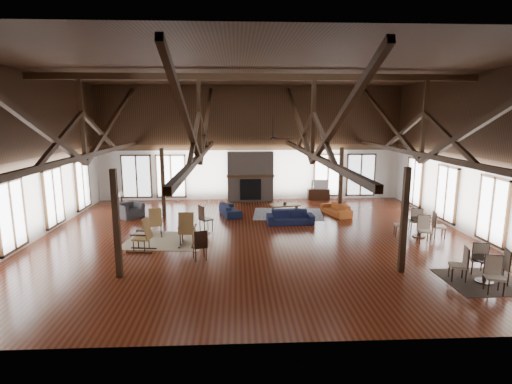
{
  "coord_description": "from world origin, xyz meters",
  "views": [
    {
      "loc": [
        -0.7,
        -14.18,
        4.42
      ],
      "look_at": [
        0.03,
        1.0,
        1.53
      ],
      "focal_mm": 28.0,
      "sensor_mm": 36.0,
      "label": 1
    }
  ],
  "objects_px": {
    "sofa_orange": "(336,209)",
    "cafe_table_far": "(420,224)",
    "coffee_table": "(285,206)",
    "sofa_navy_left": "(230,210)",
    "cafe_table_near": "(486,266)",
    "tv_console": "(319,194)",
    "sofa_navy_front": "(290,217)",
    "armchair": "(130,210)"
  },
  "relations": [
    {
      "from": "sofa_orange",
      "to": "cafe_table_far",
      "type": "height_order",
      "value": "cafe_table_far"
    },
    {
      "from": "coffee_table",
      "to": "cafe_table_far",
      "type": "height_order",
      "value": "cafe_table_far"
    },
    {
      "from": "sofa_navy_left",
      "to": "coffee_table",
      "type": "height_order",
      "value": "sofa_navy_left"
    },
    {
      "from": "cafe_table_far",
      "to": "cafe_table_near",
      "type": "bearing_deg",
      "value": -91.44
    },
    {
      "from": "tv_console",
      "to": "cafe_table_near",
      "type": "bearing_deg",
      "value": -78.46
    },
    {
      "from": "coffee_table",
      "to": "cafe_table_far",
      "type": "xyz_separation_m",
      "value": [
        4.61,
        -3.55,
        0.04
      ]
    },
    {
      "from": "cafe_table_far",
      "to": "sofa_navy_left",
      "type": "bearing_deg",
      "value": 152.64
    },
    {
      "from": "sofa_navy_front",
      "to": "coffee_table",
      "type": "xyz_separation_m",
      "value": [
        -0.05,
        1.52,
        0.15
      ]
    },
    {
      "from": "armchair",
      "to": "sofa_navy_left",
      "type": "bearing_deg",
      "value": -43.14
    },
    {
      "from": "cafe_table_near",
      "to": "cafe_table_far",
      "type": "height_order",
      "value": "cafe_table_far"
    },
    {
      "from": "sofa_orange",
      "to": "tv_console",
      "type": "xyz_separation_m",
      "value": [
        -0.12,
        3.42,
        0.03
      ]
    },
    {
      "from": "sofa_navy_front",
      "to": "tv_console",
      "type": "distance_m",
      "value": 5.36
    },
    {
      "from": "coffee_table",
      "to": "sofa_navy_front",
      "type": "bearing_deg",
      "value": -99.22
    },
    {
      "from": "coffee_table",
      "to": "armchair",
      "type": "distance_m",
      "value": 6.89
    },
    {
      "from": "coffee_table",
      "to": "cafe_table_near",
      "type": "height_order",
      "value": "cafe_table_near"
    },
    {
      "from": "armchair",
      "to": "tv_console",
      "type": "bearing_deg",
      "value": -25.39
    },
    {
      "from": "armchair",
      "to": "sofa_navy_front",
      "type": "bearing_deg",
      "value": -57.65
    },
    {
      "from": "sofa_navy_left",
      "to": "armchair",
      "type": "distance_m",
      "value": 4.42
    },
    {
      "from": "sofa_navy_left",
      "to": "sofa_orange",
      "type": "bearing_deg",
      "value": -106.14
    },
    {
      "from": "sofa_navy_left",
      "to": "cafe_table_far",
      "type": "distance_m",
      "value": 7.99
    },
    {
      "from": "coffee_table",
      "to": "armchair",
      "type": "xyz_separation_m",
      "value": [
        -6.89,
        -0.14,
        -0.11
      ]
    },
    {
      "from": "cafe_table_near",
      "to": "tv_console",
      "type": "xyz_separation_m",
      "value": [
        -2.27,
        11.09,
        -0.19
      ]
    },
    {
      "from": "sofa_orange",
      "to": "cafe_table_near",
      "type": "distance_m",
      "value": 7.97
    },
    {
      "from": "cafe_table_near",
      "to": "cafe_table_far",
      "type": "xyz_separation_m",
      "value": [
        0.1,
        4.17,
        0.0
      ]
    },
    {
      "from": "sofa_navy_front",
      "to": "sofa_orange",
      "type": "distance_m",
      "value": 2.74
    },
    {
      "from": "sofa_navy_front",
      "to": "cafe_table_far",
      "type": "xyz_separation_m",
      "value": [
        4.56,
        -2.04,
        0.19
      ]
    },
    {
      "from": "sofa_navy_front",
      "to": "cafe_table_far",
      "type": "height_order",
      "value": "cafe_table_far"
    },
    {
      "from": "sofa_navy_left",
      "to": "cafe_table_far",
      "type": "bearing_deg",
      "value": -131.58
    },
    {
      "from": "sofa_navy_front",
      "to": "sofa_orange",
      "type": "relative_size",
      "value": 1.11
    },
    {
      "from": "sofa_navy_left",
      "to": "cafe_table_near",
      "type": "xyz_separation_m",
      "value": [
        6.99,
        -7.83,
        0.22
      ]
    },
    {
      "from": "cafe_table_near",
      "to": "tv_console",
      "type": "relative_size",
      "value": 1.62
    },
    {
      "from": "sofa_navy_left",
      "to": "coffee_table",
      "type": "bearing_deg",
      "value": -106.86
    },
    {
      "from": "sofa_orange",
      "to": "sofa_navy_left",
      "type": "bearing_deg",
      "value": -107.57
    },
    {
      "from": "coffee_table",
      "to": "cafe_table_near",
      "type": "xyz_separation_m",
      "value": [
        4.51,
        -7.72,
        0.04
      ]
    },
    {
      "from": "sofa_orange",
      "to": "cafe_table_near",
      "type": "bearing_deg",
      "value": -0.02
    },
    {
      "from": "sofa_navy_front",
      "to": "armchair",
      "type": "bearing_deg",
      "value": 166.72
    },
    {
      "from": "armchair",
      "to": "cafe_table_far",
      "type": "height_order",
      "value": "cafe_table_far"
    },
    {
      "from": "sofa_navy_front",
      "to": "coffee_table",
      "type": "bearing_deg",
      "value": 89.94
    },
    {
      "from": "sofa_orange",
      "to": "coffee_table",
      "type": "bearing_deg",
      "value": -106.82
    },
    {
      "from": "sofa_navy_front",
      "to": "cafe_table_near",
      "type": "distance_m",
      "value": 7.64
    },
    {
      "from": "cafe_table_near",
      "to": "sofa_navy_front",
      "type": "bearing_deg",
      "value": 125.68
    },
    {
      "from": "sofa_navy_front",
      "to": "cafe_table_near",
      "type": "xyz_separation_m",
      "value": [
        4.45,
        -6.2,
        0.19
      ]
    }
  ]
}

